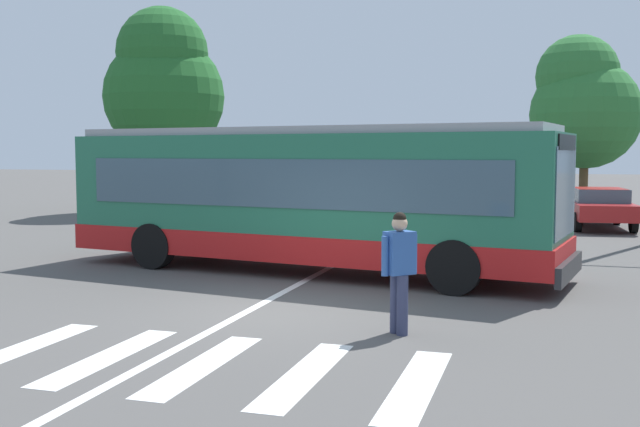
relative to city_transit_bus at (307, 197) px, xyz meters
name	(u,v)px	position (x,y,z in m)	size (l,w,h in m)	color
ground_plane	(278,311)	(0.78, -3.97, -1.59)	(160.00, 160.00, 0.00)	#514F4C
city_transit_bus	(307,197)	(0.00, 0.00, 0.00)	(11.05, 4.31, 3.06)	black
pedestrian_crossing_street	(399,266)	(2.92, -4.88, -0.62)	(0.47, 0.47, 1.72)	#333856
parked_car_champagne	(361,201)	(-1.54, 11.16, -0.82)	(2.21, 4.64, 1.35)	black
parked_car_blue	(439,203)	(1.26, 11.11, -0.82)	(2.29, 4.67, 1.35)	black
parked_car_white	(512,204)	(3.74, 11.44, -0.82)	(2.28, 4.67, 1.35)	black
parked_car_red	(599,205)	(6.55, 11.42, -0.82)	(2.24, 4.65, 1.35)	black
background_tree_left	(164,84)	(-10.49, 13.06, 3.79)	(5.02, 5.02, 8.50)	brown
background_tree_right	(583,103)	(6.22, 17.65, 2.96)	(4.48, 4.48, 7.34)	brown
crosswalk_painted_stripes	(203,365)	(0.97, -7.08, -1.58)	(5.61, 2.74, 0.01)	silver
lane_center_line	(291,288)	(0.32, -1.97, -1.58)	(0.16, 24.00, 0.01)	silver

